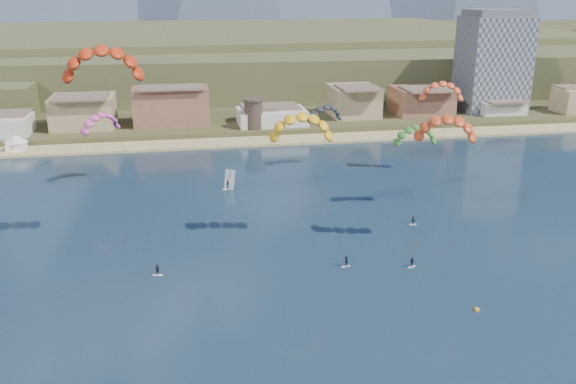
{
  "coord_description": "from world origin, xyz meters",
  "views": [
    {
      "loc": [
        -16.92,
        -60.41,
        41.46
      ],
      "look_at": [
        0.0,
        32.0,
        10.0
      ],
      "focal_mm": 38.77,
      "sensor_mm": 36.0,
      "label": 1
    }
  ],
  "objects_px": {
    "kitesurfer_yellow": "(302,123)",
    "kitesurfer_green": "(416,133)",
    "apartment_tower": "(493,61)",
    "kitesurfer_red": "(102,58)",
    "watchtower": "(254,114)",
    "windsurfer": "(229,183)",
    "buoy": "(477,310)",
    "kitesurfer_orange": "(446,124)"
  },
  "relations": [
    {
      "from": "kitesurfer_red",
      "to": "apartment_tower",
      "type": "bearing_deg",
      "value": 39.31
    },
    {
      "from": "kitesurfer_red",
      "to": "windsurfer",
      "type": "height_order",
      "value": "kitesurfer_red"
    },
    {
      "from": "kitesurfer_yellow",
      "to": "windsurfer",
      "type": "relative_size",
      "value": 5.75
    },
    {
      "from": "kitesurfer_red",
      "to": "kitesurfer_green",
      "type": "relative_size",
      "value": 1.94
    },
    {
      "from": "buoy",
      "to": "windsurfer",
      "type": "bearing_deg",
      "value": 115.71
    },
    {
      "from": "kitesurfer_yellow",
      "to": "kitesurfer_green",
      "type": "bearing_deg",
      "value": 26.59
    },
    {
      "from": "kitesurfer_red",
      "to": "kitesurfer_yellow",
      "type": "xyz_separation_m",
      "value": [
        29.95,
        -1.0,
        -10.73
      ]
    },
    {
      "from": "kitesurfer_yellow",
      "to": "kitesurfer_green",
      "type": "height_order",
      "value": "kitesurfer_yellow"
    },
    {
      "from": "kitesurfer_green",
      "to": "windsurfer",
      "type": "distance_m",
      "value": 40.82
    },
    {
      "from": "kitesurfer_red",
      "to": "buoy",
      "type": "distance_m",
      "value": 64.2
    },
    {
      "from": "apartment_tower",
      "to": "buoy",
      "type": "height_order",
      "value": "apartment_tower"
    },
    {
      "from": "kitesurfer_orange",
      "to": "apartment_tower",
      "type": "bearing_deg",
      "value": 58.61
    },
    {
      "from": "watchtower",
      "to": "kitesurfer_green",
      "type": "relative_size",
      "value": 0.48
    },
    {
      "from": "apartment_tower",
      "to": "buoy",
      "type": "xyz_separation_m",
      "value": [
        -63.77,
        -120.4,
        -17.69
      ]
    },
    {
      "from": "kitesurfer_yellow",
      "to": "kitesurfer_orange",
      "type": "bearing_deg",
      "value": -14.97
    },
    {
      "from": "windsurfer",
      "to": "apartment_tower",
      "type": "bearing_deg",
      "value": 34.24
    },
    {
      "from": "kitesurfer_yellow",
      "to": "buoy",
      "type": "bearing_deg",
      "value": -56.26
    },
    {
      "from": "kitesurfer_orange",
      "to": "windsurfer",
      "type": "distance_m",
      "value": 51.79
    },
    {
      "from": "watchtower",
      "to": "windsurfer",
      "type": "distance_m",
      "value": 50.05
    },
    {
      "from": "kitesurfer_orange",
      "to": "kitesurfer_green",
      "type": "bearing_deg",
      "value": 82.36
    },
    {
      "from": "apartment_tower",
      "to": "kitesurfer_red",
      "type": "xyz_separation_m",
      "value": [
        -112.14,
        -91.81,
        13.37
      ]
    },
    {
      "from": "apartment_tower",
      "to": "kitesurfer_orange",
      "type": "bearing_deg",
      "value": -121.39
    },
    {
      "from": "watchtower",
      "to": "kitesurfer_yellow",
      "type": "height_order",
      "value": "kitesurfer_yellow"
    },
    {
      "from": "kitesurfer_red",
      "to": "kitesurfer_green",
      "type": "bearing_deg",
      "value": 11.65
    },
    {
      "from": "kitesurfer_red",
      "to": "buoy",
      "type": "relative_size",
      "value": 45.01
    },
    {
      "from": "kitesurfer_yellow",
      "to": "kitesurfer_orange",
      "type": "height_order",
      "value": "kitesurfer_orange"
    },
    {
      "from": "windsurfer",
      "to": "buoy",
      "type": "height_order",
      "value": "windsurfer"
    },
    {
      "from": "kitesurfer_green",
      "to": "kitesurfer_orange",
      "type": "bearing_deg",
      "value": -97.64
    },
    {
      "from": "apartment_tower",
      "to": "windsurfer",
      "type": "xyz_separation_m",
      "value": [
        -91.69,
        -62.41,
        -16.49
      ]
    },
    {
      "from": "kitesurfer_yellow",
      "to": "buoy",
      "type": "xyz_separation_m",
      "value": [
        18.42,
        -27.58,
        -20.33
      ]
    },
    {
      "from": "apartment_tower",
      "to": "kitesurfer_yellow",
      "type": "relative_size",
      "value": 1.33
    },
    {
      "from": "kitesurfer_red",
      "to": "kitesurfer_green",
      "type": "height_order",
      "value": "kitesurfer_red"
    },
    {
      "from": "kitesurfer_red",
      "to": "buoy",
      "type": "xyz_separation_m",
      "value": [
        48.37,
        -28.58,
        -31.06
      ]
    },
    {
      "from": "kitesurfer_yellow",
      "to": "windsurfer",
      "type": "height_order",
      "value": "kitesurfer_yellow"
    },
    {
      "from": "watchtower",
      "to": "kitesurfer_green",
      "type": "bearing_deg",
      "value": -71.56
    },
    {
      "from": "kitesurfer_red",
      "to": "buoy",
      "type": "height_order",
      "value": "kitesurfer_red"
    },
    {
      "from": "kitesurfer_red",
      "to": "buoy",
      "type": "bearing_deg",
      "value": -30.58
    },
    {
      "from": "windsurfer",
      "to": "buoy",
      "type": "relative_size",
      "value": 5.49
    },
    {
      "from": "watchtower",
      "to": "kitesurfer_red",
      "type": "distance_m",
      "value": 87.77
    },
    {
      "from": "watchtower",
      "to": "buoy",
      "type": "xyz_separation_m",
      "value": [
        16.23,
        -106.4,
        -6.24
      ]
    },
    {
      "from": "kitesurfer_green",
      "to": "apartment_tower",
      "type": "bearing_deg",
      "value": 54.36
    },
    {
      "from": "apartment_tower",
      "to": "kitesurfer_red",
      "type": "bearing_deg",
      "value": -140.69
    }
  ]
}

